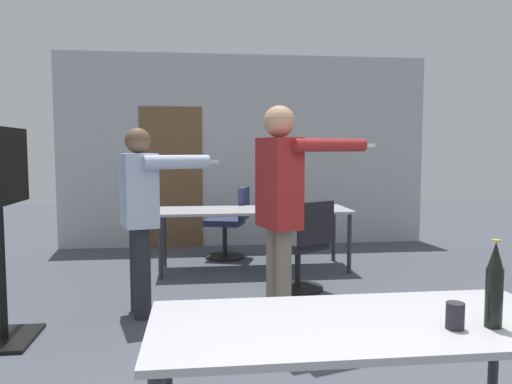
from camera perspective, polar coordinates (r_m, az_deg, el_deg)
back_wall at (r=7.45m, az=-1.40°, el=4.61°), size 5.46×0.12×2.82m
conference_table_near at (r=2.20m, az=11.64°, el=-15.94°), size 1.74×0.74×0.73m
conference_table_far at (r=5.94m, az=-0.27°, el=-2.50°), size 2.27×0.78×0.73m
person_right_polo at (r=3.72m, az=2.84°, el=-0.61°), size 0.88×0.55×1.76m
person_left_plaid at (r=4.38m, az=-13.06°, el=-1.44°), size 0.88×0.68×1.62m
office_chair_far_right at (r=5.08m, az=5.38°, el=-6.48°), size 0.65×0.67×0.93m
office_chair_side_rolled at (r=6.59m, az=-2.95°, el=-3.75°), size 0.63×0.59×0.94m
beer_bottle at (r=2.23m, az=25.59°, el=-9.69°), size 0.07×0.07×0.35m
drink_cup at (r=2.18m, az=21.79°, el=-13.00°), size 0.07×0.07×0.11m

